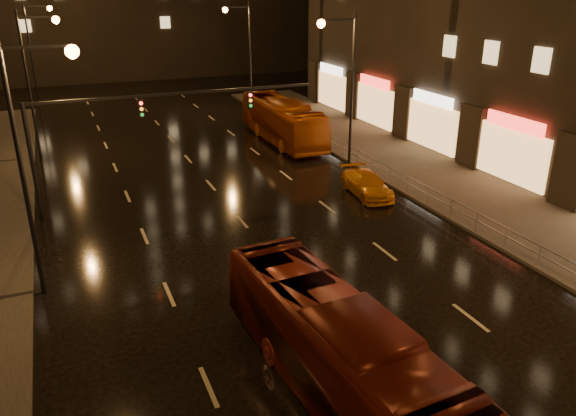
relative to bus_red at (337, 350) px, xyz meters
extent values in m
plane|color=black|center=(1.50, 17.72, -1.54)|extent=(140.00, 140.00, 0.00)
cube|color=#38332D|center=(15.00, 12.72, -1.47)|extent=(7.00, 70.00, 0.15)
cylinder|color=black|center=(-8.10, 17.72, 1.56)|extent=(0.22, 0.22, 6.20)
cube|color=black|center=(-0.50, 17.72, 4.56)|extent=(15.20, 0.14, 0.14)
cube|color=black|center=(-2.50, 17.72, 3.91)|extent=(0.32, 0.18, 0.95)
cube|color=black|center=(3.50, 17.72, 3.91)|extent=(0.32, 0.18, 0.95)
sphere|color=#FF1E19|center=(-2.50, 17.60, 4.21)|extent=(0.18, 0.18, 0.18)
cylinder|color=#99999E|center=(11.70, 41.72, -0.89)|extent=(0.04, 0.04, 1.00)
cube|color=#99999E|center=(11.70, 15.72, -0.44)|extent=(0.05, 56.00, 0.05)
cube|color=#99999E|center=(11.70, 15.72, -0.84)|extent=(0.05, 56.00, 0.05)
imported|color=#64180E|center=(0.00, 0.00, 0.00)|extent=(3.40, 11.22, 3.08)
imported|color=#AC4B11|center=(9.47, 27.65, 0.10)|extent=(2.88, 11.80, 3.28)
imported|color=#E45C15|center=(2.00, 4.90, -0.96)|extent=(1.60, 3.52, 1.17)
imported|color=orange|center=(9.50, 14.59, -0.89)|extent=(2.27, 4.67, 1.31)
camera|label=1|loc=(-6.61, -12.10, 9.99)|focal=35.00mm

